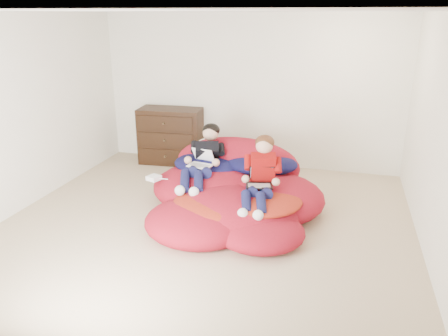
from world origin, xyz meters
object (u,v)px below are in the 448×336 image
Objects in this scene: older_boy at (204,155)px; laptop_black at (260,180)px; laptop_white at (201,161)px; dresser at (171,136)px; younger_boy at (261,173)px; beanbag_pile at (234,193)px.

older_boy reaches higher than laptop_black.
dresser is at bearing 124.38° from laptop_white.
laptop_black is at bearing -21.23° from laptop_white.
younger_boy reaches higher than laptop_black.
laptop_black is at bearing -90.00° from younger_boy.
younger_boy is at bearing -26.89° from older_boy.
beanbag_pile is 1.97× the size of older_boy.
beanbag_pile is 0.66m from older_boy.
younger_boy reaches higher than laptop_white.
dresser is 1.14× the size of younger_boy.
beanbag_pile is 6.24× the size of laptop_black.
dresser is 1.90m from laptop_white.
dresser is 2.71m from laptop_black.
older_boy reaches higher than beanbag_pile.
beanbag_pile is at bearing -47.13° from dresser.
dresser is 0.90× the size of older_boy.
laptop_white is (-0.86, 0.33, -0.03)m from younger_boy.
laptop_white is (0.00, -0.11, -0.04)m from older_boy.
beanbag_pile is (1.54, -1.66, -0.23)m from dresser.
beanbag_pile is 0.61m from younger_boy.
older_boy is (-0.47, 0.21, 0.41)m from beanbag_pile.
older_boy reaches higher than laptop_white.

